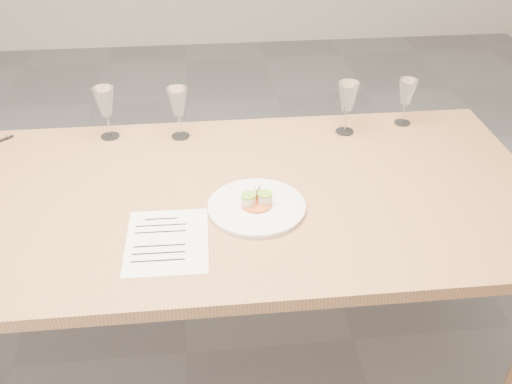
{
  "coord_description": "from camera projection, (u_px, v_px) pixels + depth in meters",
  "views": [
    {
      "loc": [
        0.12,
        -1.51,
        1.77
      ],
      "look_at": [
        0.27,
        -0.08,
        0.8
      ],
      "focal_mm": 40.0,
      "sensor_mm": 36.0,
      "label": 1
    }
  ],
  "objects": [
    {
      "name": "ground",
      "position": [
        186.0,
        353.0,
        2.23
      ],
      "size": [
        7.0,
        7.0,
        0.0
      ],
      "primitive_type": "plane",
      "color": "slate",
      "rests_on": "ground"
    },
    {
      "name": "dinner_plate",
      "position": [
        257.0,
        206.0,
        1.74
      ],
      "size": [
        0.3,
        0.3,
        0.08
      ],
      "rotation": [
        0.0,
        0.0,
        0.26
      ],
      "color": "white",
      "rests_on": "dining_table"
    },
    {
      "name": "recipe_sheet",
      "position": [
        167.0,
        241.0,
        1.61
      ],
      "size": [
        0.24,
        0.3,
        0.0
      ],
      "rotation": [
        0.0,
        0.0,
        -0.02
      ],
      "color": "white",
      "rests_on": "dining_table"
    },
    {
      "name": "wine_glass_1",
      "position": [
        105.0,
        103.0,
        2.05
      ],
      "size": [
        0.08,
        0.08,
        0.2
      ],
      "color": "white",
      "rests_on": "dining_table"
    },
    {
      "name": "wine_glass_2",
      "position": [
        178.0,
        104.0,
        2.05
      ],
      "size": [
        0.08,
        0.08,
        0.19
      ],
      "color": "white",
      "rests_on": "dining_table"
    },
    {
      "name": "dining_table",
      "position": [
        172.0,
        212.0,
        1.85
      ],
      "size": [
        2.4,
        1.0,
        0.75
      ],
      "color": "#B17A4D",
      "rests_on": "ground"
    },
    {
      "name": "wine_glass_3",
      "position": [
        348.0,
        98.0,
        2.08
      ],
      "size": [
        0.08,
        0.08,
        0.2
      ],
      "color": "white",
      "rests_on": "dining_table"
    },
    {
      "name": "wine_glass_4",
      "position": [
        407.0,
        93.0,
        2.15
      ],
      "size": [
        0.07,
        0.07,
        0.18
      ],
      "color": "white",
      "rests_on": "dining_table"
    }
  ]
}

